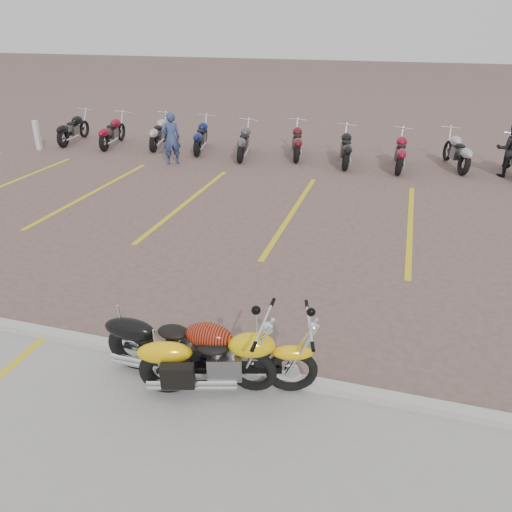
{
  "coord_description": "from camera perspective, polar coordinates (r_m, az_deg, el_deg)",
  "views": [
    {
      "loc": [
        2.33,
        -6.91,
        4.2
      ],
      "look_at": [
        0.29,
        -0.03,
        0.75
      ],
      "focal_mm": 35.0,
      "sensor_mm": 36.0,
      "label": 1
    }
  ],
  "objects": [
    {
      "name": "person_b",
      "position": [
        16.25,
        27.05,
        10.78
      ],
      "size": [
        0.76,
        0.59,
        1.56
      ],
      "primitive_type": "imported",
      "rotation": [
        0.0,
        0.0,
        3.14
      ],
      "color": "black",
      "rests_on": "ground"
    },
    {
      "name": "yellow_cruiser",
      "position": [
        6.15,
        -3.65,
        -12.02
      ],
      "size": [
        2.12,
        0.74,
        0.89
      ],
      "rotation": [
        0.09,
        0.0,
        0.29
      ],
      "color": "black",
      "rests_on": "ground"
    },
    {
      "name": "ground",
      "position": [
        8.41,
        -1.85,
        -4.29
      ],
      "size": [
        100.0,
        100.0,
        0.0
      ],
      "primitive_type": "plane",
      "color": "#705550",
      "rests_on": "ground"
    },
    {
      "name": "flame_cruiser",
      "position": [
        6.4,
        -7.98,
        -10.38
      ],
      "size": [
        2.26,
        0.33,
        0.93
      ],
      "rotation": [
        0.11,
        0.0,
        0.0
      ],
      "color": "black",
      "rests_on": "ground"
    },
    {
      "name": "bollard",
      "position": [
        19.26,
        -23.72,
        12.52
      ],
      "size": [
        0.17,
        0.17,
        1.0
      ],
      "primitive_type": "cube",
      "rotation": [
        0.0,
        0.0,
        0.11
      ],
      "color": "silver",
      "rests_on": "ground"
    },
    {
      "name": "person_a",
      "position": [
        16.08,
        -9.68,
        13.12
      ],
      "size": [
        0.69,
        0.67,
        1.6
      ],
      "primitive_type": "imported",
      "rotation": [
        0.0,
        0.0,
        3.83
      ],
      "color": "navy",
      "rests_on": "ground"
    },
    {
      "name": "curb",
      "position": [
        6.83,
        -7.2,
        -11.88
      ],
      "size": [
        60.0,
        0.18,
        0.12
      ],
      "primitive_type": "cube",
      "color": "#ADAAA3",
      "rests_on": "ground"
    },
    {
      "name": "bg_bike_row",
      "position": [
        16.76,
        1.52,
        13.1
      ],
      "size": [
        15.77,
        2.07,
        1.1
      ],
      "color": "black",
      "rests_on": "ground"
    },
    {
      "name": "parking_stripes",
      "position": [
        11.92,
        4.18,
        4.99
      ],
      "size": [
        38.0,
        5.5,
        0.01
      ],
      "primitive_type": null,
      "color": "gold",
      "rests_on": "ground"
    }
  ]
}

